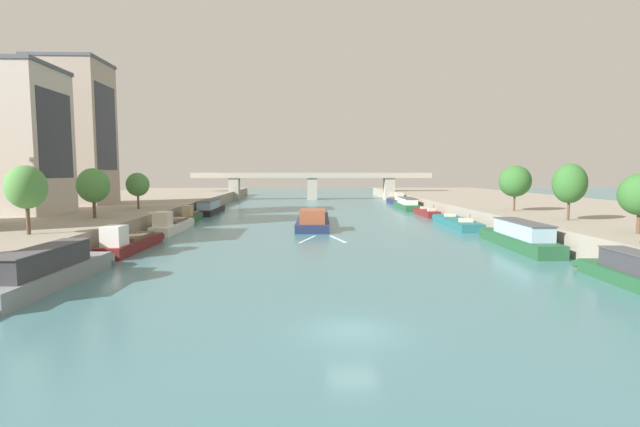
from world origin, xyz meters
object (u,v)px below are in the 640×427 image
(moored_boat_left_end, at_px, (210,208))
(tree_left_past_mid, at_px, (93,185))
(tree_left_far, at_px, (26,187))
(moored_boat_right_midway, at_px, (396,200))
(moored_boat_right_upstream, at_px, (519,237))
(tree_right_nearest, at_px, (515,181))
(tree_right_past_mid, at_px, (570,183))
(bridge_far, at_px, (312,182))
(moored_boat_right_near, at_px, (427,212))
(barge_midriver, at_px, (313,220))
(tree_left_nearest, at_px, (138,185))
(moored_boat_right_second, at_px, (456,222))
(moored_boat_right_end, at_px, (407,204))
(moored_boat_left_midway, at_px, (130,242))
(moored_boat_left_second, at_px, (192,216))
(moored_boat_left_upstream, at_px, (172,225))
(moored_boat_right_lone, at_px, (636,273))
(moored_boat_left_gap_after, at_px, (49,270))

(moored_boat_left_end, height_order, tree_left_past_mid, tree_left_past_mid)
(tree_left_far, bearing_deg, moored_boat_right_midway, 56.60)
(moored_boat_right_upstream, distance_m, tree_right_nearest, 19.58)
(tree_right_past_mid, xyz_separation_m, bridge_far, (-28.04, 80.91, -1.63))
(bridge_far, bearing_deg, moored_boat_right_near, -67.69)
(barge_midriver, bearing_deg, tree_right_past_mid, -30.58)
(tree_left_nearest, bearing_deg, moored_boat_right_upstream, -25.29)
(tree_left_far, distance_m, tree_left_past_mid, 14.55)
(moored_boat_right_second, xyz_separation_m, moored_boat_right_midway, (0.56, 47.04, 0.33))
(moored_boat_right_upstream, relative_size, moored_boat_right_midway, 1.20)
(moored_boat_left_end, height_order, moored_boat_right_near, moored_boat_left_end)
(tree_left_far, xyz_separation_m, tree_left_nearest, (-0.42, 28.22, -0.53))
(moored_boat_right_end, relative_size, moored_boat_right_midway, 1.23)
(moored_boat_right_midway, relative_size, tree_right_past_mid, 1.98)
(moored_boat_left_midway, distance_m, tree_right_past_mid, 48.74)
(moored_boat_left_second, height_order, moored_boat_right_near, moored_boat_left_second)
(moored_boat_right_upstream, bearing_deg, tree_left_past_mid, 169.57)
(moored_boat_left_upstream, xyz_separation_m, tree_right_nearest, (47.94, 2.56, 5.79))
(tree_left_far, bearing_deg, moored_boat_right_end, 50.44)
(moored_boat_right_end, bearing_deg, moored_boat_left_midway, -127.93)
(moored_boat_right_near, bearing_deg, barge_midriver, -145.68)
(moored_boat_right_lone, height_order, moored_boat_right_end, moored_boat_right_end)
(moored_boat_left_gap_after, bearing_deg, moored_boat_right_lone, -2.33)
(moored_boat_left_second, height_order, tree_right_nearest, tree_right_nearest)
(moored_boat_right_near, distance_m, tree_left_far, 63.22)
(barge_midriver, height_order, moored_boat_left_end, barge_midriver)
(moored_boat_left_end, xyz_separation_m, bridge_far, (20.76, 43.08, 3.97))
(moored_boat_right_near, bearing_deg, tree_left_past_mid, -150.51)
(moored_boat_right_upstream, bearing_deg, bridge_far, 103.40)
(moored_boat_right_lone, relative_size, tree_left_past_mid, 1.89)
(barge_midriver, xyz_separation_m, moored_boat_left_end, (-19.78, 20.68, 0.24))
(tree_right_past_mid, bearing_deg, moored_boat_left_upstream, 167.87)
(tree_right_past_mid, bearing_deg, moored_boat_right_near, 103.89)
(moored_boat_right_end, bearing_deg, barge_midriver, -125.25)
(moored_boat_right_midway, bearing_deg, tree_left_past_mid, -129.96)
(moored_boat_right_second, bearing_deg, moored_boat_right_end, 90.43)
(moored_boat_left_midway, relative_size, moored_boat_right_end, 0.78)
(moored_boat_left_upstream, relative_size, tree_right_past_mid, 2.15)
(moored_boat_right_end, bearing_deg, tree_left_nearest, -148.89)
(tree_left_nearest, bearing_deg, moored_boat_left_second, 38.82)
(moored_boat_left_gap_after, distance_m, tree_right_past_mid, 52.23)
(moored_boat_left_upstream, distance_m, moored_boat_left_second, 13.16)
(moored_boat_left_gap_after, bearing_deg, tree_right_past_mid, 21.66)
(moored_boat_right_lone, height_order, tree_left_past_mid, tree_left_past_mid)
(moored_boat_left_second, bearing_deg, tree_left_far, -100.43)
(moored_boat_left_gap_after, height_order, moored_boat_left_second, moored_boat_left_gap_after)
(moored_boat_right_end, height_order, tree_left_far, tree_left_far)
(moored_boat_right_end, relative_size, tree_right_nearest, 2.46)
(tree_left_far, relative_size, tree_right_nearest, 0.95)
(moored_boat_right_end, distance_m, bridge_far, 39.74)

